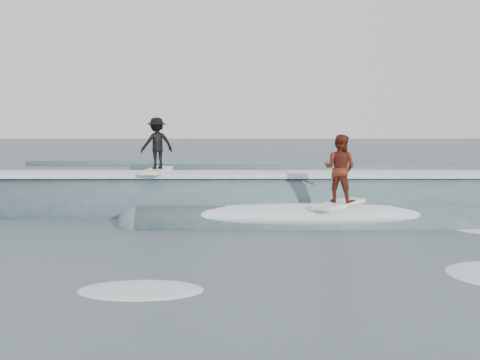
{
  "coord_description": "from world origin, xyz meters",
  "views": [
    {
      "loc": [
        -0.05,
        -12.09,
        2.72
      ],
      "look_at": [
        0.0,
        2.96,
        1.1
      ],
      "focal_mm": 40.0,
      "sensor_mm": 36.0,
      "label": 1
    }
  ],
  "objects": [
    {
      "name": "ground",
      "position": [
        0.0,
        0.0,
        0.0
      ],
      "size": [
        160.0,
        160.0,
        0.0
      ],
      "primitive_type": "plane",
      "color": "#384753",
      "rests_on": "ground"
    },
    {
      "name": "breaking_wave",
      "position": [
        0.26,
        3.65,
        0.04
      ],
      "size": [
        20.85,
        3.95,
        2.34
      ],
      "color": "#36515C",
      "rests_on": "ground"
    },
    {
      "name": "surfer_black",
      "position": [
        -2.49,
        3.96,
        2.01
      ],
      "size": [
        1.14,
        2.04,
        1.64
      ],
      "color": "white",
      "rests_on": "ground"
    },
    {
      "name": "surfer_red",
      "position": [
        2.6,
        1.76,
        1.44
      ],
      "size": [
        1.66,
        1.92,
        1.87
      ],
      "color": "white",
      "rests_on": "ground"
    },
    {
      "name": "whitewater",
      "position": [
        1.57,
        -1.02,
        0.0
      ],
      "size": [
        16.73,
        6.58,
        0.1
      ],
      "color": "white",
      "rests_on": "ground"
    },
    {
      "name": "far_swells",
      "position": [
        -2.61,
        17.65,
        0.0
      ],
      "size": [
        39.38,
        8.65,
        0.8
      ],
      "color": "#36515C",
      "rests_on": "ground"
    }
  ]
}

